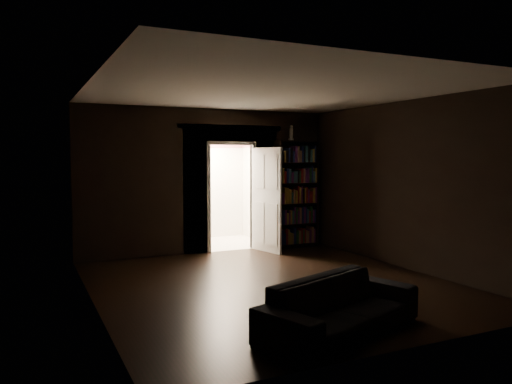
# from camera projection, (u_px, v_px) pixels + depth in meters

# --- Properties ---
(ground) EXTENTS (5.50, 5.50, 0.00)m
(ground) POSITION_uv_depth(u_px,v_px,m) (272.00, 284.00, 7.30)
(ground) COLOR black
(ground) RESTS_ON ground
(room_walls) EXTENTS (5.02, 5.61, 2.84)m
(room_walls) POSITION_uv_depth(u_px,v_px,m) (242.00, 168.00, 8.14)
(room_walls) COLOR black
(room_walls) RESTS_ON ground
(kitchen_alcove) EXTENTS (2.20, 1.80, 2.60)m
(kitchen_alcove) POSITION_uv_depth(u_px,v_px,m) (212.00, 187.00, 10.92)
(kitchen_alcove) COLOR beige
(kitchen_alcove) RESTS_ON ground
(sofa) EXTENTS (2.14, 1.47, 0.76)m
(sofa) POSITION_uv_depth(u_px,v_px,m) (340.00, 298.00, 5.26)
(sofa) COLOR black
(sofa) RESTS_ON ground
(bookshelf) EXTENTS (0.94, 0.45, 2.20)m
(bookshelf) POSITION_uv_depth(u_px,v_px,m) (296.00, 194.00, 10.32)
(bookshelf) COLOR black
(bookshelf) RESTS_ON ground
(refrigerator) EXTENTS (0.86, 0.81, 1.65)m
(refrigerator) POSITION_uv_depth(u_px,v_px,m) (187.00, 205.00, 10.86)
(refrigerator) COLOR white
(refrigerator) RESTS_ON ground
(door) EXTENTS (0.24, 0.84, 2.05)m
(door) POSITION_uv_depth(u_px,v_px,m) (267.00, 200.00, 9.77)
(door) COLOR white
(door) RESTS_ON ground
(figurine) EXTENTS (0.12, 0.12, 0.32)m
(figurine) POSITION_uv_depth(u_px,v_px,m) (291.00, 133.00, 10.21)
(figurine) COLOR silver
(figurine) RESTS_ON bookshelf
(bottles) EXTENTS (0.65, 0.29, 0.27)m
(bottles) POSITION_uv_depth(u_px,v_px,m) (186.00, 161.00, 10.74)
(bottles) COLOR black
(bottles) RESTS_ON refrigerator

